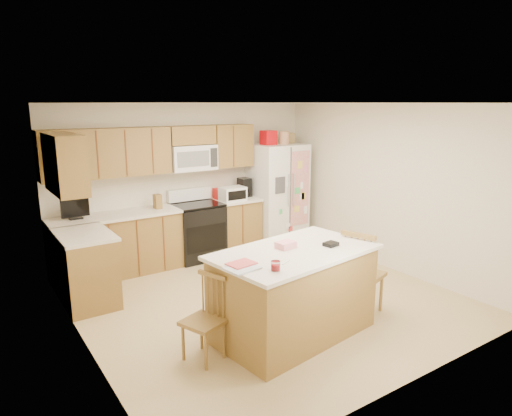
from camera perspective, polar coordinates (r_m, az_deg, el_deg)
ground at (r=6.09m, az=1.16°, el=-11.22°), size 4.50×4.50×0.00m
room_shell at (r=5.66m, az=1.22°, el=2.21°), size 4.60×4.60×2.52m
cabinetry at (r=6.90m, az=-14.22°, el=-0.69°), size 3.36×1.56×2.15m
stove at (r=7.50m, az=-7.35°, el=-2.77°), size 0.76×0.65×1.13m
refrigerator at (r=8.15m, az=2.67°, el=1.81°), size 0.90×0.79×2.04m
island at (r=5.06m, az=4.75°, el=-10.45°), size 1.89×1.26×1.06m
windsor_chair_left at (r=4.65m, az=-6.44°, el=-13.79°), size 0.46×0.47×0.86m
windsor_chair_back at (r=5.60m, az=0.58°, el=-8.69°), size 0.47×0.45×0.91m
windsor_chair_right at (r=5.67m, az=13.08°, el=-8.07°), size 0.55×0.56×1.04m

